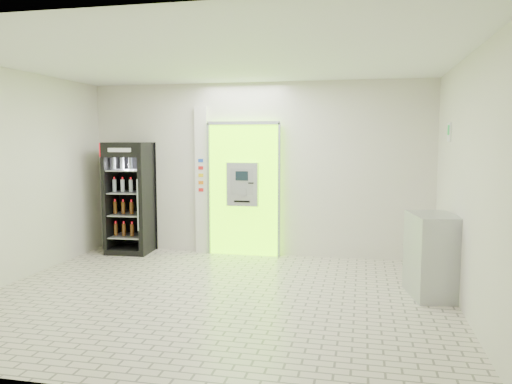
% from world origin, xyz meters
% --- Properties ---
extents(ground, '(6.00, 6.00, 0.00)m').
position_xyz_m(ground, '(0.00, 0.00, 0.00)').
color(ground, beige).
rests_on(ground, ground).
extents(room_shell, '(6.00, 6.00, 6.00)m').
position_xyz_m(room_shell, '(0.00, 0.00, 1.84)').
color(room_shell, silver).
rests_on(room_shell, ground).
extents(atm_assembly, '(1.30, 0.24, 2.33)m').
position_xyz_m(atm_assembly, '(-0.20, 2.41, 1.17)').
color(atm_assembly, '#79FF00').
rests_on(atm_assembly, ground).
extents(pillar, '(0.22, 0.11, 2.60)m').
position_xyz_m(pillar, '(-0.98, 2.45, 1.30)').
color(pillar, silver).
rests_on(pillar, ground).
extents(beverage_cooler, '(0.78, 0.73, 1.97)m').
position_xyz_m(beverage_cooler, '(-2.24, 2.17, 0.95)').
color(beverage_cooler, black).
rests_on(beverage_cooler, ground).
extents(steel_cabinet, '(0.68, 0.89, 1.07)m').
position_xyz_m(steel_cabinet, '(2.72, 0.62, 0.54)').
color(steel_cabinet, '#A0A3A7').
rests_on(steel_cabinet, ground).
extents(exit_sign, '(0.02, 0.22, 0.26)m').
position_xyz_m(exit_sign, '(2.99, 1.40, 2.12)').
color(exit_sign, white).
rests_on(exit_sign, room_shell).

